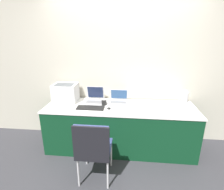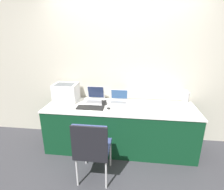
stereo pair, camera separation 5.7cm
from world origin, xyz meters
The scene contains 11 objects.
ground_plane centered at (0.00, 0.00, 0.00)m, with size 14.00×14.00×0.00m, color #333338.
wall_back centered at (0.00, 0.77, 1.30)m, with size 8.00×0.05×2.60m.
table centered at (0.00, 0.35, 0.38)m, with size 2.41×0.72×0.75m.
printer centered at (-0.95, 0.50, 0.92)m, with size 0.39×0.32×0.31m.
laptop_left centered at (-0.45, 0.53, 0.81)m, with size 0.30×0.32×0.25m.
laptop_right centered at (-0.04, 0.54, 0.80)m, with size 0.30×0.28×0.21m.
external_keyboard centered at (-0.46, 0.23, 0.76)m, with size 0.43×0.16×0.02m.
coffee_cup centered at (-0.27, 0.39, 0.81)m, with size 0.09×0.09×0.10m.
mouse centered at (-0.17, 0.23, 0.77)m, with size 0.06×0.05×0.03m.
metal_pitcher centered at (1.07, 0.62, 0.86)m, with size 0.10×0.10×0.24m.
chair centered at (-0.28, -0.46, 0.55)m, with size 0.43×0.47×0.88m.
Camera 2 is at (0.19, -2.23, 1.84)m, focal length 28.00 mm.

